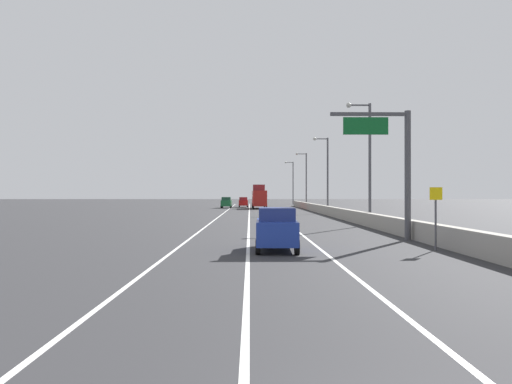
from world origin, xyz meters
The scene contains 15 objects.
ground_plane centered at (0.00, 64.00, 0.00)m, with size 320.00×320.00×0.00m, color #2D2D30.
lane_stripe_left centered at (-5.50, 55.00, 0.00)m, with size 0.16×130.00×0.00m, color silver.
lane_stripe_center centered at (-2.00, 55.00, 0.00)m, with size 0.16×130.00×0.00m, color silver.
lane_stripe_right centered at (1.50, 55.00, 0.00)m, with size 0.16×130.00×0.00m, color silver.
jersey_barrier_right centered at (7.84, 40.00, 0.55)m, with size 0.60×120.00×1.10m, color #9E998E.
overhead_sign_gantry centered at (6.50, 23.53, 4.73)m, with size 4.68×0.36×7.50m.
speed_advisory_sign centered at (6.94, 18.55, 1.76)m, with size 0.60×0.11×3.00m.
lamp_post_right_second centered at (8.03, 36.57, 5.96)m, with size 2.14×0.44×10.41m.
lamp_post_right_third centered at (8.53, 62.00, 5.96)m, with size 2.14×0.44×10.41m.
lamp_post_right_fourth centered at (8.56, 87.44, 5.96)m, with size 2.14×0.44×10.41m.
lamp_post_right_fifth centered at (8.31, 112.88, 5.96)m, with size 2.14×0.44×10.41m.
car_blue_0 centered at (-0.65, 18.50, 1.01)m, with size 2.06×4.20×2.04m.
car_green_1 centered at (-6.26, 85.21, 1.01)m, with size 1.93×4.74×2.02m.
car_red_2 centered at (-3.20, 90.48, 0.97)m, with size 1.87×4.10×1.96m.
box_truck centered at (-0.26, 81.92, 1.96)m, with size 2.60×8.71×4.29m.
Camera 1 is at (-1.92, -4.40, 2.71)m, focal length 34.03 mm.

